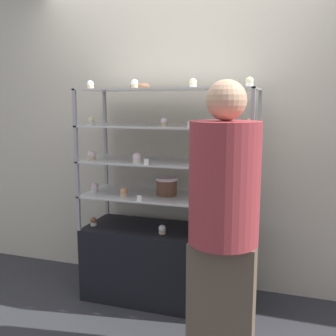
{
  "coord_description": "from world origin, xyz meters",
  "views": [
    {
      "loc": [
        0.92,
        -2.8,
        1.55
      ],
      "look_at": [
        0.0,
        0.0,
        1.07
      ],
      "focal_mm": 42.0,
      "sensor_mm": 36.0,
      "label": 1
    }
  ],
  "objects": [
    {
      "name": "cupcake_1",
      "position": [
        -0.01,
        -0.12,
        0.61
      ],
      "size": [
        0.05,
        0.05,
        0.07
      ],
      "color": "#CCB28C",
      "rests_on": "display_base"
    },
    {
      "name": "cupcake_10",
      "position": [
        -0.62,
        -0.05,
        1.42
      ],
      "size": [
        0.05,
        0.05,
        0.06
      ],
      "color": "white",
      "rests_on": "display_riser_upper"
    },
    {
      "name": "cupcake_13",
      "position": [
        -0.6,
        -0.09,
        1.69
      ],
      "size": [
        0.05,
        0.05,
        0.07
      ],
      "color": "#CCB28C",
      "rests_on": "display_riser_top"
    },
    {
      "name": "price_tag_3",
      "position": [
        0.23,
        -0.23,
        1.41
      ],
      "size": [
        0.04,
        0.0,
        0.04
      ],
      "color": "white",
      "rests_on": "display_riser_upper"
    },
    {
      "name": "cupcake_9",
      "position": [
        0.61,
        -0.09,
        1.15
      ],
      "size": [
        0.06,
        0.06,
        0.07
      ],
      "color": "white",
      "rests_on": "display_riser_middle"
    },
    {
      "name": "cupcake_7",
      "position": [
        -0.59,
        -0.12,
        1.15
      ],
      "size": [
        0.06,
        0.06,
        0.07
      ],
      "color": "#CCB28C",
      "rests_on": "display_riser_middle"
    },
    {
      "name": "ground_plane",
      "position": [
        0.0,
        0.0,
        0.0
      ],
      "size": [
        20.0,
        20.0,
        0.0
      ],
      "primitive_type": "plane",
      "color": "#2D2D33"
    },
    {
      "name": "cupcake_5",
      "position": [
        0.3,
        -0.06,
        0.88
      ],
      "size": [
        0.06,
        0.06,
        0.07
      ],
      "color": "beige",
      "rests_on": "display_riser_lower"
    },
    {
      "name": "cupcake_3",
      "position": [
        -0.6,
        -0.06,
        0.88
      ],
      "size": [
        0.06,
        0.06,
        0.07
      ],
      "color": "white",
      "rests_on": "display_riser_lower"
    },
    {
      "name": "display_riser_middle",
      "position": [
        0.0,
        0.0,
        1.1
      ],
      "size": [
        1.32,
        0.5,
        0.27
      ],
      "color": "#99999E",
      "rests_on": "display_riser_lower"
    },
    {
      "name": "cupcake_15",
      "position": [
        0.21,
        -0.09,
        1.69
      ],
      "size": [
        0.05,
        0.05,
        0.07
      ],
      "color": "white",
      "rests_on": "display_riser_top"
    },
    {
      "name": "cupcake_0",
      "position": [
        -0.6,
        -0.1,
        0.61
      ],
      "size": [
        0.05,
        0.05,
        0.07
      ],
      "color": "white",
      "rests_on": "display_base"
    },
    {
      "name": "display_base",
      "position": [
        0.0,
        0.0,
        0.29
      ],
      "size": [
        1.32,
        0.5,
        0.58
      ],
      "color": "black",
      "rests_on": "ground_plane"
    },
    {
      "name": "back_wall",
      "position": [
        0.0,
        0.4,
        1.3
      ],
      "size": [
        8.0,
        0.05,
        2.6
      ],
      "color": "beige",
      "rests_on": "ground_plane"
    },
    {
      "name": "display_riser_upper",
      "position": [
        0.0,
        0.0,
        1.37
      ],
      "size": [
        1.32,
        0.5,
        0.27
      ],
      "color": "#99999E",
      "rests_on": "display_riser_middle"
    },
    {
      "name": "display_riser_lower",
      "position": [
        0.0,
        0.0,
        0.84
      ],
      "size": [
        1.32,
        0.5,
        0.27
      ],
      "color": "#99999E",
      "rests_on": "display_base"
    },
    {
      "name": "layer_cake_centerpiece",
      "position": [
        -0.02,
        0.02,
        0.92
      ],
      "size": [
        0.17,
        0.17,
        0.14
      ],
      "color": "brown",
      "rests_on": "display_riser_lower"
    },
    {
      "name": "price_tag_1",
      "position": [
        -0.14,
        -0.23,
        0.87
      ],
      "size": [
        0.04,
        0.0,
        0.04
      ],
      "color": "white",
      "rests_on": "display_riser_lower"
    },
    {
      "name": "price_tag_2",
      "position": [
        -0.09,
        -0.23,
        1.14
      ],
      "size": [
        0.04,
        0.0,
        0.04
      ],
      "color": "white",
      "rests_on": "display_riser_middle"
    },
    {
      "name": "cupcake_16",
      "position": [
        0.61,
        -0.13,
        1.69
      ],
      "size": [
        0.05,
        0.05,
        0.07
      ],
      "color": "white",
      "rests_on": "display_riser_top"
    },
    {
      "name": "display_riser_top",
      "position": [
        0.0,
        0.0,
        1.64
      ],
      "size": [
        1.32,
        0.5,
        0.27
      ],
      "color": "#99999E",
      "rests_on": "display_riser_upper"
    },
    {
      "name": "cupcake_2",
      "position": [
        0.61,
        -0.04,
        0.61
      ],
      "size": [
        0.05,
        0.05,
        0.07
      ],
      "color": "beige",
      "rests_on": "display_base"
    },
    {
      "name": "donut_glazed",
      "position": [
        -0.24,
        0.05,
        1.68
      ],
      "size": [
        0.15,
        0.15,
        0.04
      ],
      "color": "brown",
      "rests_on": "display_riser_top"
    },
    {
      "name": "cupcake_6",
      "position": [
        0.59,
        -0.1,
        0.88
      ],
      "size": [
        0.06,
        0.06,
        0.07
      ],
      "color": "#CCB28C",
      "rests_on": "display_riser_lower"
    },
    {
      "name": "price_tag_0",
      "position": [
        0.34,
        -0.23,
        0.6
      ],
      "size": [
        0.04,
        0.0,
        0.04
      ],
      "color": "white",
      "rests_on": "display_base"
    },
    {
      "name": "cupcake_12",
      "position": [
        0.6,
        -0.08,
        1.42
      ],
      "size": [
        0.05,
        0.05,
        0.06
      ],
      "color": "#CCB28C",
      "rests_on": "display_riser_upper"
    },
    {
      "name": "customer_figure",
      "position": [
        0.55,
        -0.69,
        0.9
      ],
      "size": [
        0.39,
        0.39,
        1.68
      ],
      "color": "brown",
      "rests_on": "ground_plane"
    },
    {
      "name": "cupcake_8",
      "position": [
        -0.2,
        -0.13,
        1.15
      ],
      "size": [
        0.06,
        0.06,
        0.07
      ],
      "color": "beige",
      "rests_on": "display_riser_middle"
    },
    {
      "name": "sheet_cake_frosted",
      "position": [
        0.31,
        0.03,
        1.16
      ],
      "size": [
        0.26,
        0.17,
        0.07
      ],
      "color": "beige",
      "rests_on": "display_riser_middle"
    },
    {
      "name": "cupcake_4",
      "position": [
        -0.31,
        -0.14,
        0.88
      ],
      "size": [
        0.06,
        0.06,
        0.07
      ],
      "color": "#CCB28C",
      "rests_on": "display_riser_lower"
    },
    {
      "name": "cupcake_14",
      "position": [
        -0.21,
        -0.12,
        1.69
      ],
      "size": [
        0.05,
        0.05,
        0.07
      ],
      "color": "#CCB28C",
      "rests_on": "display_riser_top"
    },
    {
      "name": "cupcake_11",
      "position": [
        -0.0,
        -0.1,
        1.42
      ],
      "size": [
        0.05,
        0.05,
        0.06
      ],
      "color": "#CCB28C",
      "rests_on": "display_riser_upper"
    },
    {
      "name": "price_tag_4",
      "position": [
        0.45,
        -0.23,
        1.68
      ],
      "size": [
        0.04,
        0.0,
        0.04
      ],
      "color": "white",
      "rests_on": "display_riser_top"
    }
  ]
}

